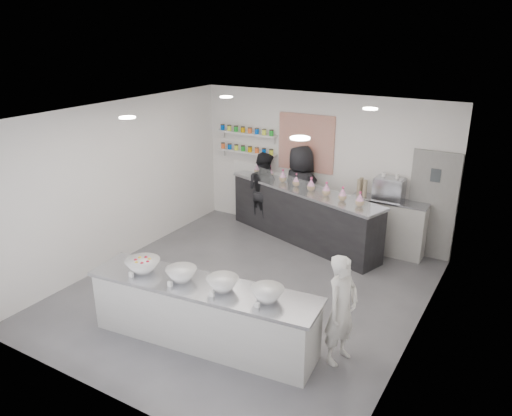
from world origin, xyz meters
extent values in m
plane|color=#515156|center=(0.00, 0.00, 0.00)|extent=(6.00, 6.00, 0.00)
plane|color=white|center=(0.00, 0.00, 3.00)|extent=(6.00, 6.00, 0.00)
plane|color=white|center=(0.00, 3.00, 1.50)|extent=(5.50, 0.00, 5.50)
plane|color=white|center=(-2.75, 0.00, 1.50)|extent=(0.00, 6.00, 6.00)
plane|color=white|center=(2.75, 0.00, 1.50)|extent=(0.00, 6.00, 6.00)
cube|color=gray|center=(2.30, 2.97, 1.05)|extent=(0.88, 0.04, 2.10)
cube|color=#A02308|center=(-0.35, 2.98, 1.95)|extent=(1.25, 0.03, 1.20)
cube|color=silver|center=(-1.75, 2.90, 1.60)|extent=(1.45, 0.22, 0.04)
cube|color=silver|center=(-1.75, 2.90, 2.02)|extent=(1.45, 0.22, 0.04)
cylinder|color=white|center=(-1.40, -1.00, 2.98)|extent=(0.24, 0.24, 0.02)
cylinder|color=white|center=(1.40, -1.00, 2.98)|extent=(0.24, 0.24, 0.02)
cylinder|color=white|center=(-1.40, 1.60, 2.98)|extent=(0.24, 0.24, 0.02)
cylinder|color=white|center=(1.40, 1.60, 2.98)|extent=(0.24, 0.24, 0.02)
cube|color=#ABABA7|center=(0.23, -1.51, 0.46)|extent=(3.41, 1.11, 0.91)
cube|color=black|center=(-0.12, 2.44, 0.57)|extent=(3.70, 1.77, 1.14)
cube|color=white|center=(-0.22, 2.13, 1.29)|extent=(3.45, 1.13, 0.31)
cube|color=#ABABA7|center=(1.55, 2.78, 0.55)|extent=(1.47, 0.47, 1.09)
cube|color=#93969E|center=(1.51, 2.78, 1.30)|extent=(0.55, 0.38, 0.42)
imported|color=silver|center=(2.03, -0.91, 0.76)|extent=(0.48, 0.63, 1.53)
imported|color=black|center=(-1.19, 2.69, 0.85)|extent=(0.97, 0.84, 1.71)
imported|color=black|center=(-0.32, 2.69, 0.97)|extent=(1.10, 0.89, 1.95)
camera|label=1|loc=(3.94, -6.33, 4.24)|focal=35.00mm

